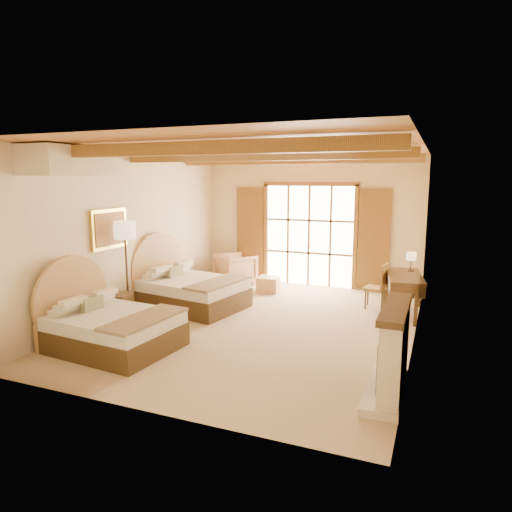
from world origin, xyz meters
The scene contains 19 objects.
floor centered at (0.00, 0.00, 0.00)m, with size 7.00×7.00×0.00m, color tan.
wall_back centered at (0.00, 3.50, 1.60)m, with size 5.50×5.50×0.00m, color beige.
wall_left centered at (-2.75, 0.00, 1.60)m, with size 7.00×7.00×0.00m, color beige.
wall_right centered at (2.75, 0.00, 1.60)m, with size 7.00×7.00×0.00m, color beige.
ceiling centered at (0.00, 0.00, 3.20)m, with size 7.00×7.00×0.00m, color #A86C32.
ceiling_beams centered at (0.00, 0.00, 3.08)m, with size 5.39×4.60×0.18m, color olive, non-canonical shape.
french_doors centered at (0.00, 3.44, 1.25)m, with size 3.95×0.08×2.60m.
fireplace centered at (2.60, -2.00, 0.51)m, with size 0.46×1.40×1.16m.
painting centered at (-2.70, -0.75, 1.75)m, with size 0.06×0.95×0.75m.
canopy_valance centered at (-2.40, -2.00, 2.95)m, with size 0.70×1.40×0.45m, color beige.
bed_near centered at (-1.80, -2.02, 0.38)m, with size 2.03×1.60×1.26m.
bed_far centered at (-1.83, 0.51, 0.40)m, with size 2.27×1.84×1.34m.
nightstand centered at (-2.49, -0.92, 0.28)m, with size 0.47×0.47×0.56m, color #48361B.
floor_lamp centered at (-2.50, -0.57, 1.61)m, with size 0.40×0.40×1.89m.
armchair centered at (-1.74, 2.79, 0.40)m, with size 0.84×0.87×0.79m, color tan.
ottoman centered at (-0.69, 2.40, 0.18)m, with size 0.49×0.49×0.36m, color tan.
desk centered at (2.46, 1.67, 0.43)m, with size 0.87×1.58×0.81m.
desk_chair centered at (1.89, 1.93, 0.29)m, with size 0.50×0.49×0.95m.
desk_lamp centered at (2.54, 2.09, 1.10)m, with size 0.19×0.19×0.39m.
Camera 1 is at (3.05, -7.60, 2.69)m, focal length 32.00 mm.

